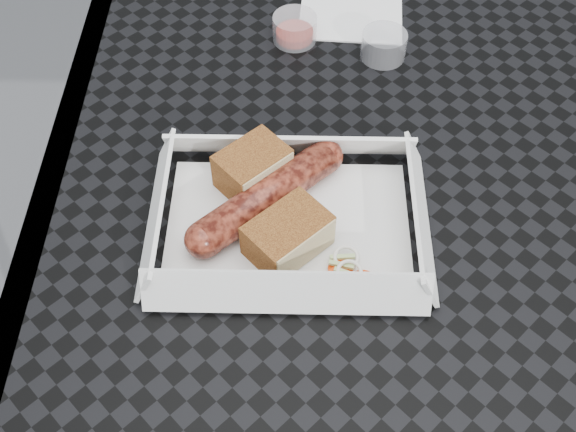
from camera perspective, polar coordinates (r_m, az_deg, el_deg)
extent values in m
cube|color=black|center=(0.74, 12.36, 3.84)|extent=(0.80, 0.80, 0.01)
cube|color=black|center=(0.76, -17.57, 3.79)|extent=(0.03, 0.80, 0.03)
cylinder|color=black|center=(1.25, -8.61, 4.74)|extent=(0.03, 0.03, 0.73)
cube|color=white|center=(0.66, 0.02, -0.80)|extent=(0.22, 0.15, 0.00)
cylinder|color=maroon|center=(0.66, -1.66, 1.57)|extent=(0.13, 0.13, 0.03)
sphere|color=maroon|center=(0.69, 2.99, 4.73)|extent=(0.03, 0.03, 0.03)
sphere|color=maroon|center=(0.63, -6.73, -1.89)|extent=(0.03, 0.03, 0.03)
cube|color=brown|center=(0.68, -2.81, 3.82)|extent=(0.08, 0.08, 0.04)
cube|color=brown|center=(0.63, -0.02, -1.52)|extent=(0.08, 0.08, 0.04)
cylinder|color=#E43F09|center=(0.63, 4.15, -3.79)|extent=(0.02, 0.02, 0.00)
torus|color=white|center=(0.63, 4.90, -4.22)|extent=(0.02, 0.02, 0.00)
cube|color=#B2D17F|center=(0.63, 5.14, -3.64)|extent=(0.02, 0.02, 0.00)
cube|color=white|center=(0.90, 5.02, 15.92)|extent=(0.13, 0.13, 0.00)
cylinder|color=#9A180B|center=(0.84, 0.53, 14.60)|extent=(0.05, 0.05, 0.03)
cylinder|color=silver|center=(0.83, 7.57, 13.23)|extent=(0.05, 0.05, 0.03)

